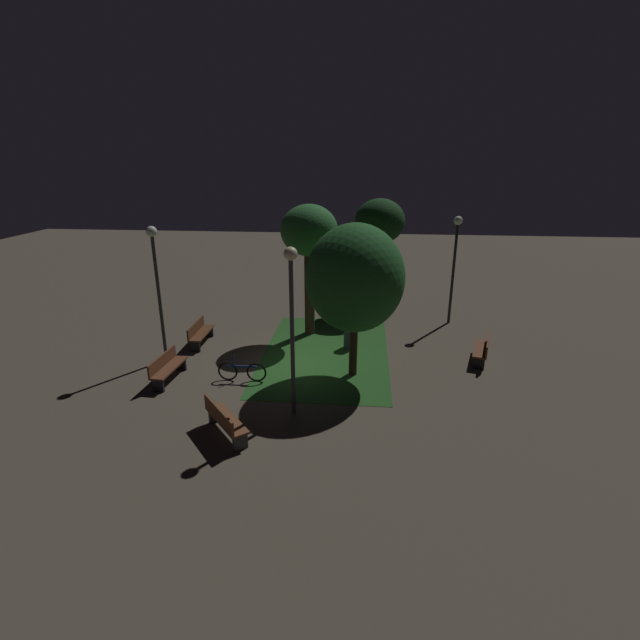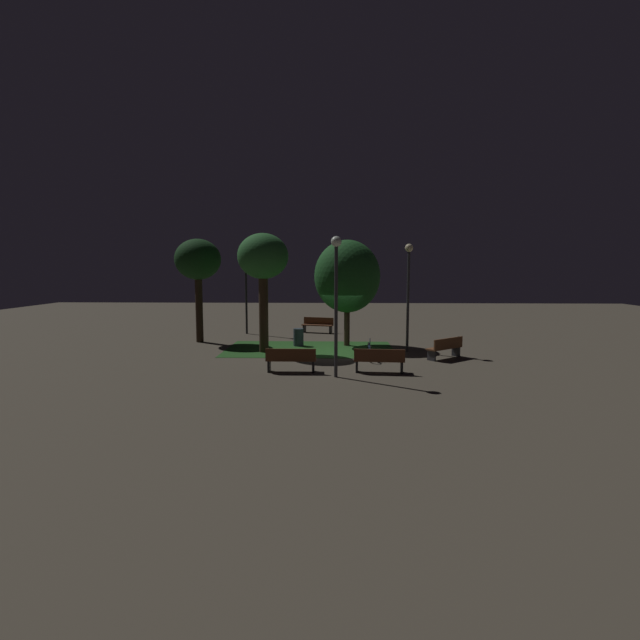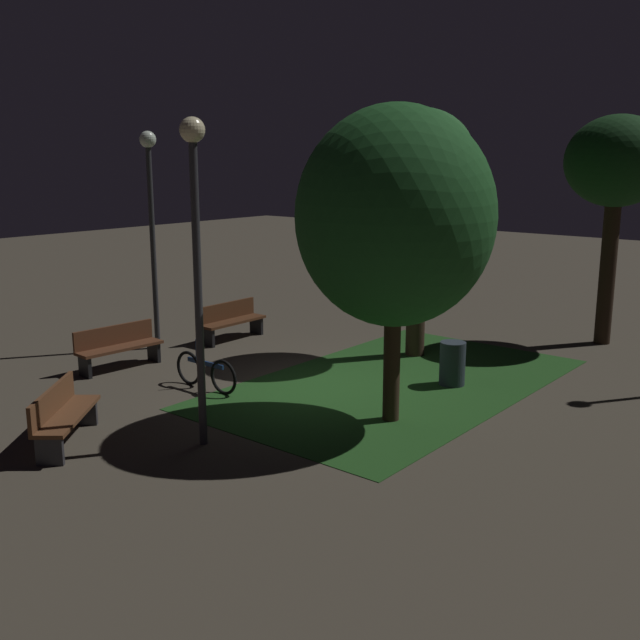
# 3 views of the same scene
# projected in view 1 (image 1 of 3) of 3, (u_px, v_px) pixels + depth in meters

# --- Properties ---
(ground_plane) EXTENTS (60.00, 60.00, 0.00)m
(ground_plane) POSITION_uv_depth(u_px,v_px,m) (301.00, 365.00, 16.51)
(ground_plane) COLOR #4C4438
(grass_lawn) EXTENTS (7.70, 4.59, 0.01)m
(grass_lawn) POSITION_uv_depth(u_px,v_px,m) (326.00, 353.00, 17.53)
(grass_lawn) COLOR #23511E
(grass_lawn) RESTS_ON ground
(bench_corner) EXTENTS (1.80, 0.49, 0.88)m
(bench_corner) POSITION_uv_depth(u_px,v_px,m) (200.00, 332.00, 18.22)
(bench_corner) COLOR #512D19
(bench_corner) RESTS_ON ground
(bench_by_lamp) EXTENTS (1.83, 0.61, 0.88)m
(bench_by_lamp) POSITION_uv_depth(u_px,v_px,m) (167.00, 367.00, 15.24)
(bench_by_lamp) COLOR brown
(bench_by_lamp) RESTS_ON ground
(bench_back_row) EXTENTS (1.69, 1.52, 0.88)m
(bench_back_row) POSITION_uv_depth(u_px,v_px,m) (224.00, 420.00, 12.18)
(bench_back_row) COLOR brown
(bench_back_row) RESTS_ON ground
(bench_front_right) EXTENTS (1.86, 0.96, 0.88)m
(bench_front_right) POSITION_uv_depth(u_px,v_px,m) (483.00, 348.00, 16.71)
(bench_front_right) COLOR brown
(bench_front_right) RESTS_ON ground
(tree_tall_center) EXTENTS (2.23, 2.23, 5.25)m
(tree_tall_center) POSITION_uv_depth(u_px,v_px,m) (309.00, 234.00, 18.13)
(tree_tall_center) COLOR #38281C
(tree_tall_center) RESTS_ON ground
(tree_back_right) EXTENTS (2.28, 2.28, 5.18)m
(tree_back_right) POSITION_uv_depth(u_px,v_px,m) (380.00, 223.00, 21.35)
(tree_back_right) COLOR #2D2116
(tree_back_right) RESTS_ON ground
(tree_back_left) EXTENTS (3.13, 3.13, 5.06)m
(tree_back_left) POSITION_uv_depth(u_px,v_px,m) (355.00, 278.00, 14.71)
(tree_back_left) COLOR #38281C
(tree_back_left) RESTS_ON ground
(lamp_post_plaza_west) EXTENTS (0.36, 0.36, 4.64)m
(lamp_post_plaza_west) POSITION_uv_depth(u_px,v_px,m) (455.00, 252.00, 19.67)
(lamp_post_plaza_west) COLOR black
(lamp_post_plaza_west) RESTS_ON ground
(lamp_post_path_center) EXTENTS (0.36, 0.36, 4.80)m
(lamp_post_path_center) POSITION_uv_depth(u_px,v_px,m) (156.00, 272.00, 15.85)
(lamp_post_path_center) COLOR #333338
(lamp_post_path_center) RESTS_ON ground
(lamp_post_near_wall) EXTENTS (0.36, 0.36, 4.79)m
(lamp_post_near_wall) POSITION_uv_depth(u_px,v_px,m) (292.00, 305.00, 12.39)
(lamp_post_near_wall) COLOR #333338
(lamp_post_near_wall) RESTS_ON ground
(trash_bin) EXTENTS (0.49, 0.49, 0.84)m
(trash_bin) POSITION_uv_depth(u_px,v_px,m) (350.00, 337.00, 17.87)
(trash_bin) COLOR #2D3842
(trash_bin) RESTS_ON ground
(bicycle) EXTENTS (0.06, 1.61, 0.93)m
(bicycle) POSITION_uv_depth(u_px,v_px,m) (242.00, 371.00, 15.23)
(bicycle) COLOR black
(bicycle) RESTS_ON ground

